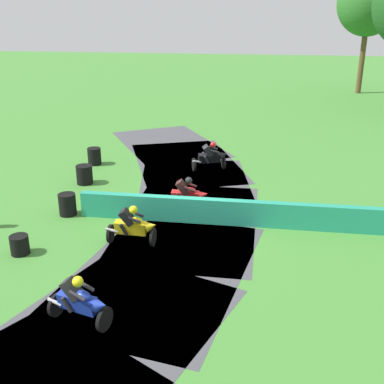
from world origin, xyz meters
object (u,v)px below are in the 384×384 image
tire_stack_mid_a (20,245)px  tire_stack_mid_b (67,204)px  motorcycle_chase_yellow (133,226)px  tire_stack_far (84,175)px  tire_stack_extra_a (94,156)px  motorcycle_trailing_red (187,195)px  motorcycle_lead_blue (80,301)px  motorcycle_fourth_black (211,157)px

tire_stack_mid_a → tire_stack_mid_b: 3.04m
motorcycle_chase_yellow → tire_stack_far: motorcycle_chase_yellow is taller
motorcycle_chase_yellow → tire_stack_mid_b: bearing=146.1°
tire_stack_far → tire_stack_extra_a: same height
motorcycle_trailing_red → motorcycle_lead_blue: bearing=-102.3°
motorcycle_trailing_red → tire_stack_mid_a: motorcycle_trailing_red is taller
tire_stack_extra_a → motorcycle_fourth_black: bearing=-1.1°
tire_stack_mid_a → motorcycle_fourth_black: bearing=60.3°
motorcycle_fourth_black → tire_stack_mid_b: (-4.63, -5.70, -0.25)m
tire_stack_mid_b → tire_stack_far: bearing=98.9°
motorcycle_lead_blue → motorcycle_trailing_red: 7.15m
motorcycle_trailing_red → tire_stack_mid_a: (-4.61, -3.86, -0.36)m
tire_stack_mid_b → tire_stack_far: same height
motorcycle_lead_blue → tire_stack_mid_b: bearing=114.0°
motorcycle_trailing_red → tire_stack_mid_b: bearing=-168.8°
tire_stack_far → tire_stack_extra_a: 2.63m
tire_stack_mid_a → tire_stack_far: (-0.15, 6.24, 0.10)m
motorcycle_trailing_red → tire_stack_mid_a: bearing=-140.0°
motorcycle_lead_blue → motorcycle_chase_yellow: size_ratio=1.00×
tire_stack_mid_b → motorcycle_chase_yellow: bearing=-33.9°
motorcycle_trailing_red → tire_stack_extra_a: bearing=136.2°
motorcycle_chase_yellow → tire_stack_extra_a: (-3.87, 7.78, -0.26)m
tire_stack_mid_a → tire_stack_extra_a: tire_stack_extra_a is taller
tire_stack_mid_b → tire_stack_far: 3.25m
motorcycle_chase_yellow → motorcycle_trailing_red: (1.31, 2.82, 0.00)m
motorcycle_lead_blue → tire_stack_mid_a: bearing=134.6°
motorcycle_lead_blue → tire_stack_mid_b: size_ratio=2.12×
motorcycle_chase_yellow → tire_stack_mid_a: bearing=-162.4°
tire_stack_mid_a → tire_stack_far: 6.24m
motorcycle_chase_yellow → motorcycle_trailing_red: motorcycle_trailing_red is taller
motorcycle_trailing_red → tire_stack_extra_a: 7.19m
tire_stack_mid_b → motorcycle_fourth_black: bearing=50.9°
motorcycle_lead_blue → tire_stack_extra_a: bearing=107.0°
motorcycle_chase_yellow → motorcycle_fourth_black: (1.69, 7.68, -0.01)m
motorcycle_fourth_black → tire_stack_mid_a: 10.05m
motorcycle_chase_yellow → motorcycle_trailing_red: 3.11m
motorcycle_lead_blue → tire_stack_extra_a: size_ratio=2.12×
tire_stack_mid_b → tire_stack_extra_a: (-0.93, 5.81, 0.00)m
tire_stack_mid_a → motorcycle_lead_blue: bearing=-45.4°
motorcycle_lead_blue → tire_stack_far: size_ratio=2.12×
motorcycle_trailing_red → tire_stack_extra_a: size_ratio=2.10×
motorcycle_chase_yellow → tire_stack_extra_a: 8.70m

